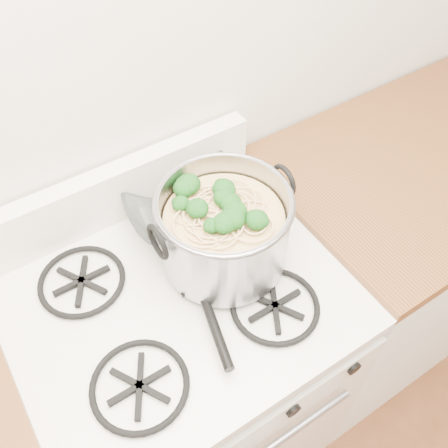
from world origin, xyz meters
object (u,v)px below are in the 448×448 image
Objects in this scene: gas_range at (189,378)px; glass_bowl at (187,207)px; stock_pot at (224,231)px; spatula at (194,271)px.

glass_bowl is at bearing 54.20° from gas_range.
spatula is (-0.09, -0.01, -0.08)m from stock_pot.
spatula is 2.48× the size of glass_bowl.
stock_pot reaches higher than glass_bowl.
stock_pot is 1.08× the size of spatula.
gas_range is at bearing -145.62° from spatula.
spatula is at bearing -175.84° from stock_pot.
gas_range is 0.60m from stock_pot.
glass_bowl is (-0.00, 0.17, -0.08)m from stock_pot.
gas_range is 2.76× the size of stock_pot.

